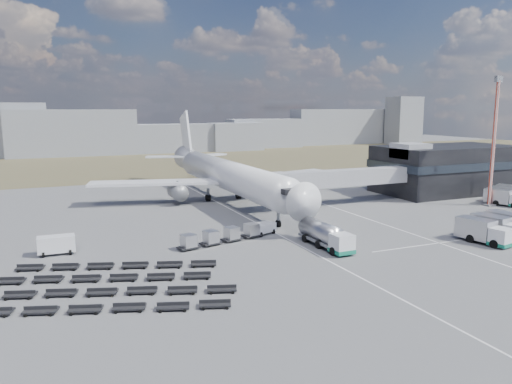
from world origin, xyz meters
name	(u,v)px	position (x,y,z in m)	size (l,w,h in m)	color
ground	(307,241)	(0.00, 0.00, 0.00)	(420.00, 420.00, 0.00)	#565659
grass_strip	(148,162)	(0.00, 110.00, 0.01)	(420.00, 90.00, 0.01)	brown
lane_markings	(354,229)	(9.77, 3.00, 0.01)	(47.12, 110.00, 0.01)	silver
terminal	(447,168)	(47.77, 23.96, 5.25)	(30.40, 16.40, 11.00)	black
jet_bridge	(329,179)	(15.90, 20.42, 5.05)	(30.30, 3.80, 7.05)	#939399
airliner	(226,174)	(0.00, 32.38, 5.29)	(51.59, 64.53, 17.62)	white
skyline	(94,133)	(-13.09, 149.84, 8.09)	(304.68, 26.54, 23.58)	gray
fuel_tanker	(325,235)	(0.72, -3.64, 1.63)	(2.78, 10.14, 3.26)	white
pushback_tug	(263,229)	(-4.00, 5.93, 0.80)	(3.65, 2.05, 1.61)	white
utility_van	(56,245)	(-31.77, 6.87, 1.17)	(4.42, 2.00, 2.35)	white
catering_truck	(297,191)	(13.70, 28.52, 1.64)	(4.60, 7.49, 3.20)	white
service_trucks_near	(498,228)	(24.96, -9.64, 1.61)	(10.94, 9.04, 2.97)	white
service_trucks_far	(510,195)	(49.31, 8.92, 1.50)	(11.07, 9.92, 2.76)	white
uld_row	(221,236)	(-11.14, 3.59, 1.07)	(12.91, 4.70, 1.78)	black
baggage_dollies	(100,285)	(-28.15, -7.68, 0.35)	(28.36, 21.13, 0.70)	black
floodlight_mast	(494,142)	(43.72, 8.68, 11.90)	(2.27, 1.83, 23.74)	red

